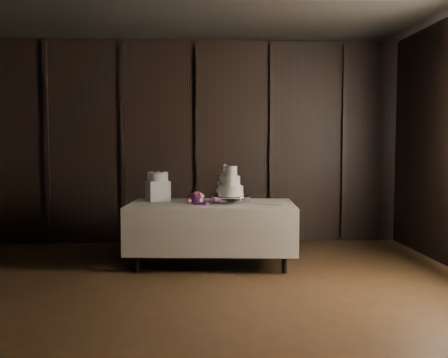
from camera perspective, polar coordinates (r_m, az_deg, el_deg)
room at (r=3.94m, az=-2.94°, el=4.42°), size 6.08×7.08×3.08m
display_table at (r=6.11m, az=-1.41°, el=-5.94°), size 2.06×1.19×0.76m
cake_stand at (r=6.04m, az=0.80°, el=-2.34°), size 0.54×0.54×0.09m
wedding_cake at (r=6.00m, az=0.56°, el=-0.58°), size 0.34×0.30×0.36m
bouquet at (r=5.99m, az=-3.15°, el=-2.27°), size 0.39×0.44×0.17m
box_pedestal at (r=6.32m, az=-7.56°, el=-1.36°), size 0.33×0.33×0.25m
small_cake at (r=6.31m, az=-7.58°, el=0.24°), size 0.33×0.33×0.10m
cake_knife at (r=5.87m, az=4.55°, el=-2.92°), size 0.32×0.22×0.01m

